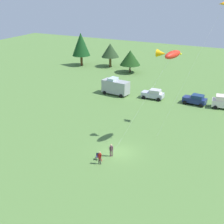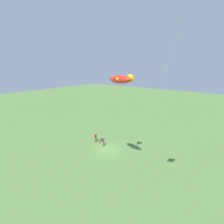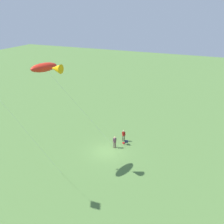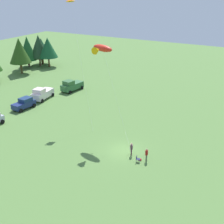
{
  "view_description": "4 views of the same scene",
  "coord_description": "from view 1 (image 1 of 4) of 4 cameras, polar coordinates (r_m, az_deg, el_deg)",
  "views": [
    {
      "loc": [
        15.19,
        -32.58,
        20.61
      ],
      "look_at": [
        0.12,
        -2.42,
        6.67
      ],
      "focal_mm": 50.0,
      "sensor_mm": 36.0,
      "label": 1
    },
    {
      "loc": [
        20.8,
        17.46,
        13.81
      ],
      "look_at": [
        -2.15,
        -0.76,
        6.0
      ],
      "focal_mm": 28.0,
      "sensor_mm": 36.0,
      "label": 2
    },
    {
      "loc": [
        -12.91,
        27.89,
        18.39
      ],
      "look_at": [
        -0.29,
        -0.94,
        5.51
      ],
      "focal_mm": 42.0,
      "sensor_mm": 36.0,
      "label": 3
    },
    {
      "loc": [
        -32.57,
        -16.16,
        20.8
      ],
      "look_at": [
        -2.41,
        0.42,
        6.38
      ],
      "focal_mm": 50.0,
      "sensor_mm": 36.0,
      "label": 4
    }
  ],
  "objects": [
    {
      "name": "kite_large_fish",
      "position": [
        40.73,
        10.53,
        10.33
      ],
      "size": [
        6.19,
        9.01,
        12.84
      ],
      "color": "red",
      "rests_on": "ground"
    },
    {
      "name": "car_navy_hatch",
      "position": [
        59.08,
        14.98,
        2.23
      ],
      "size": [
        4.35,
        2.54,
        1.89
      ],
      "rotation": [
        0.0,
        0.0,
        -0.09
      ],
      "color": "navy",
      "rests_on": "ground"
    },
    {
      "name": "backpack_on_grass",
      "position": [
        39.6,
        -2.11,
        -8.73
      ],
      "size": [
        0.39,
        0.37,
        0.22
      ],
      "primitive_type": "cube",
      "rotation": [
        0.0,
        0.0,
        5.63
      ],
      "color": "red",
      "rests_on": "ground"
    },
    {
      "name": "van_motorhome_grey",
      "position": [
        62.17,
        0.64,
        4.69
      ],
      "size": [
        5.6,
        3.07,
        3.34
      ],
      "rotation": [
        0.0,
        0.0,
        3.04
      ],
      "color": "#9B9D9E",
      "rests_on": "ground"
    },
    {
      "name": "ground_plane",
      "position": [
        41.44,
        1.36,
        -7.37
      ],
      "size": [
        160.0,
        160.0,
        0.0
      ],
      "primitive_type": "plane",
      "color": "#537B3B"
    },
    {
      "name": "person_spectator",
      "position": [
        38.45,
        -2.26,
        -8.18
      ],
      "size": [
        0.56,
        0.38,
        1.74
      ],
      "rotation": [
        0.0,
        0.0,
        4.84
      ],
      "color": "#4E4E42",
      "rests_on": "ground"
    },
    {
      "name": "kite_delta_orange",
      "position": [
        47.06,
        19.86,
        18.16
      ],
      "size": [
        6.74,
        8.07,
        18.49
      ],
      "color": "orange",
      "rests_on": "ground"
    },
    {
      "name": "folding_chair",
      "position": [
        39.72,
        -2.61,
        -8.0
      ],
      "size": [
        0.59,
        0.59,
        0.82
      ],
      "rotation": [
        0.0,
        0.0,
        4.97
      ],
      "color": "#1F2547",
      "rests_on": "ground"
    },
    {
      "name": "person_kite_flyer",
      "position": [
        40.03,
        -0.15,
        -6.83
      ],
      "size": [
        0.51,
        0.48,
        1.74
      ],
      "rotation": [
        0.0,
        0.0,
        5.38
      ],
      "color": "#532E3C",
      "rests_on": "ground"
    },
    {
      "name": "car_silver_compact",
      "position": [
        60.44,
        7.54,
        3.28
      ],
      "size": [
        4.23,
        2.26,
        1.89
      ],
      "rotation": [
        0.0,
        0.0,
        0.02
      ],
      "color": "#B4B6C7",
      "rests_on": "ground"
    }
  ]
}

